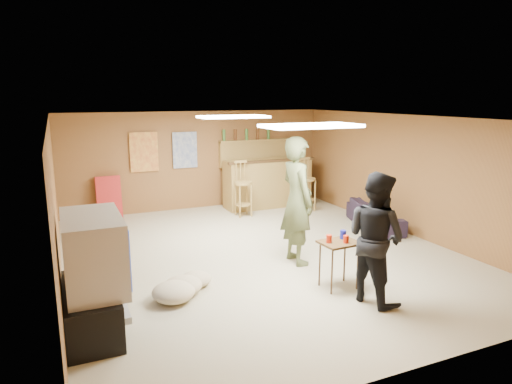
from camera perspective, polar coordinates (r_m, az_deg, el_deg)
name	(u,v)px	position (r m, az deg, el deg)	size (l,w,h in m)	color
ground	(261,254)	(7.52, 0.62, -7.77)	(7.00, 7.00, 0.00)	tan
ceiling	(261,118)	(7.09, 0.66, 9.23)	(6.00, 7.00, 0.02)	silver
wall_back	(198,160)	(10.47, -7.31, 3.97)	(6.00, 0.02, 2.20)	brown
wall_front	(422,259)	(4.39, 20.01, -7.91)	(6.00, 0.02, 2.20)	brown
wall_left	(55,206)	(6.61, -23.81, -1.65)	(0.02, 7.00, 2.20)	brown
wall_right	(409,175)	(8.87, 18.59, 2.00)	(0.02, 7.00, 2.20)	brown
tv_stand	(91,309)	(5.45, -19.92, -13.61)	(0.55, 1.30, 0.50)	black
dvd_box	(113,314)	(5.51, -17.49, -14.32)	(0.35, 0.50, 0.08)	#B2B2B7
tv_body	(93,252)	(5.22, -19.66, -7.06)	(0.60, 1.10, 0.80)	#B2B2B7
tv_screen	(123,248)	(5.24, -16.26, -6.74)	(0.02, 0.95, 0.65)	navy
bar_counter	(267,183)	(10.57, 1.45, 1.12)	(2.00, 0.60, 1.10)	olive
bar_lip	(272,161)	(10.26, 2.06, 3.90)	(2.10, 0.12, 0.05)	#3E2913
bar_shelf	(260,140)	(10.84, 0.46, 6.47)	(2.00, 0.18, 0.05)	olive
bar_backing	(259,153)	(10.89, 0.41, 4.91)	(2.00, 0.14, 0.60)	olive
poster_left	(144,152)	(10.13, -13.82, 4.88)	(0.60, 0.03, 0.85)	#BF3F26
poster_right	(185,150)	(10.32, -8.88, 5.20)	(0.55, 0.03, 0.80)	#334C99
folding_chair_stack	(109,198)	(10.01, -17.91, -0.67)	(0.50, 0.14, 0.90)	red
ceiling_panel_front	(311,126)	(5.76, 6.89, 8.21)	(1.20, 0.60, 0.04)	white
ceiling_panel_back	(233,117)	(8.19, -2.85, 9.37)	(1.20, 0.60, 0.04)	white
person_olive	(297,201)	(6.95, 5.16, -1.09)	(0.71, 0.47, 1.95)	#4E5732
person_black	(375,238)	(5.83, 14.71, -5.53)	(0.80, 0.62, 1.65)	black
sofa	(375,215)	(9.26, 14.62, -2.82)	(1.63, 0.64, 0.48)	black
tray_table	(338,265)	(6.27, 10.27, -8.93)	(0.50, 0.40, 0.65)	#3E2913
cup_red_near	(329,239)	(6.09, 9.11, -5.80)	(0.08, 0.08, 0.10)	red
cup_red_far	(346,239)	(6.12, 11.19, -5.81)	(0.07, 0.07, 0.10)	red
cup_blue	(343,235)	(6.28, 10.83, -5.24)	(0.08, 0.08, 0.12)	navy
bar_stool_left	(243,190)	(9.71, -1.59, 0.24)	(0.36, 0.36, 1.13)	olive
bar_stool_right	(307,182)	(10.21, 6.43, 1.21)	(0.41, 0.41, 1.29)	olive
cushion_near_tv	(183,286)	(6.14, -9.14, -11.48)	(0.50, 0.50, 0.23)	tan
cushion_mid	(196,279)	(6.36, -7.52, -10.74)	(0.42, 0.42, 0.19)	tan
cushion_far	(174,292)	(5.95, -10.27, -12.20)	(0.54, 0.54, 0.24)	tan
bottle_row	(247,134)	(10.68, -1.18, 7.21)	(1.20, 0.08, 0.26)	#3F7233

